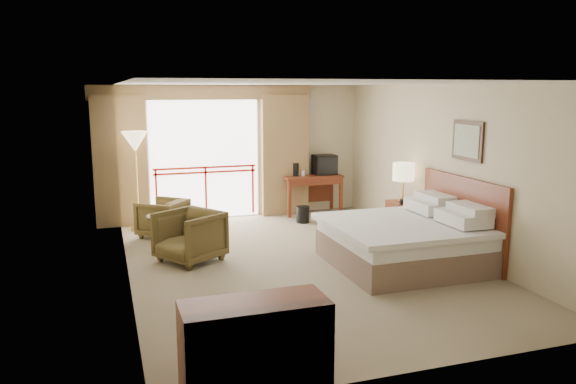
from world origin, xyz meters
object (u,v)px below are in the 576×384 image
object	(u,v)px
table_lamp	(403,173)
desk	(310,183)
floor_lamp	(135,146)
bed	(406,241)
side_table	(164,227)
armchair_near	(190,261)
dresser	(255,349)
nightstand	(403,220)
armchair_far	(163,236)
tv	(325,165)
wastebasket	(303,214)

from	to	relation	value
table_lamp	desk	bearing A→B (deg)	108.43
desk	floor_lamp	size ratio (longest dim) A/B	0.68
bed	side_table	bearing A→B (deg)	150.41
armchair_near	dresser	xyz separation A→B (m)	(-0.03, -4.02, 0.42)
bed	table_lamp	world-z (taller)	table_lamp
table_lamp	nightstand	bearing A→B (deg)	-90.00
desk	floor_lamp	xyz separation A→B (m)	(-3.60, -0.42, 0.96)
side_table	armchair_far	bearing A→B (deg)	85.14
bed	nightstand	xyz separation A→B (m)	(0.73, 1.38, -0.05)
tv	wastebasket	bearing A→B (deg)	-150.17
side_table	dresser	xyz separation A→B (m)	(0.28, -4.72, 0.02)
armchair_far	floor_lamp	bearing A→B (deg)	-109.04
table_lamp	armchair_far	xyz separation A→B (m)	(-4.03, 1.41, -1.18)
table_lamp	armchair_near	distance (m)	3.97
side_table	dresser	bearing A→B (deg)	-86.55
armchair_near	side_table	size ratio (longest dim) A/B	1.48
table_lamp	desk	xyz separation A→B (m)	(-0.82, 2.46, -0.54)
desk	armchair_near	world-z (taller)	desk
desk	side_table	distance (m)	3.84
tv	dresser	world-z (taller)	tv
armchair_near	wastebasket	bearing A→B (deg)	93.70
armchair_near	side_table	distance (m)	0.87
desk	armchair_far	size ratio (longest dim) A/B	1.67
wastebasket	floor_lamp	bearing A→B (deg)	172.81
nightstand	tv	size ratio (longest dim) A/B	1.41
table_lamp	tv	xyz separation A→B (m)	(-0.52, 2.39, -0.15)
table_lamp	tv	size ratio (longest dim) A/B	1.43
tv	nightstand	bearing A→B (deg)	-93.04
armchair_far	tv	bearing A→B (deg)	144.94
bed	floor_lamp	distance (m)	5.20
armchair_near	armchair_far	bearing A→B (deg)	155.75
wastebasket	dresser	world-z (taller)	dresser
bed	armchair_far	size ratio (longest dim) A/B	2.83
nightstand	desk	bearing A→B (deg)	112.74
bed	tv	size ratio (longest dim) A/B	4.56
table_lamp	side_table	size ratio (longest dim) A/B	1.13
tv	armchair_near	size ratio (longest dim) A/B	0.54
nightstand	wastebasket	bearing A→B (deg)	131.88
armchair_near	nightstand	bearing A→B (deg)	59.80
floor_lamp	dresser	xyz separation A→B (m)	(0.59, -6.26, -1.17)
wastebasket	armchair_near	bearing A→B (deg)	-143.60
table_lamp	dresser	distance (m)	5.75
bed	wastebasket	bearing A→B (deg)	100.12
armchair_near	dresser	bearing A→B (deg)	-33.20
tv	table_lamp	bearing A→B (deg)	-92.80
desk	floor_lamp	world-z (taller)	floor_lamp
table_lamp	armchair_near	bearing A→B (deg)	-176.75
side_table	dresser	size ratio (longest dim) A/B	0.46
bed	desk	bearing A→B (deg)	91.25
floor_lamp	tv	bearing A→B (deg)	5.31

